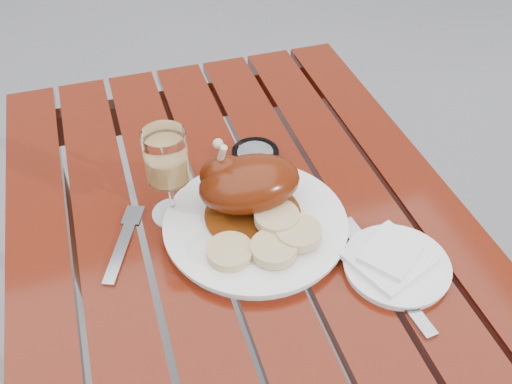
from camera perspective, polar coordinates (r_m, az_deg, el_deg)
table at (r=1.28m, az=-0.54°, el=-16.18°), size 0.80×1.20×0.75m
dinner_plate at (r=0.99m, az=-0.05°, el=-3.32°), size 0.34×0.34×0.02m
roast_duck at (r=0.98m, az=-1.01°, el=0.83°), size 0.18×0.17×0.13m
bread_dumplings at (r=0.94m, az=1.40°, el=-4.55°), size 0.19×0.14×0.03m
wine_glass at (r=0.97m, az=-8.73°, el=1.57°), size 0.08×0.08×0.18m
side_plate at (r=0.96m, az=13.86°, el=-7.18°), size 0.18×0.18×0.01m
napkin at (r=0.95m, az=13.18°, el=-6.43°), size 0.15×0.15×0.01m
ashtray at (r=1.13m, az=-0.08°, el=3.63°), size 0.11×0.11×0.02m
fork at (r=0.99m, az=-13.26°, el=-5.33°), size 0.08×0.16×0.01m
knife at (r=0.94m, az=13.30°, el=-8.72°), size 0.04×0.22×0.01m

